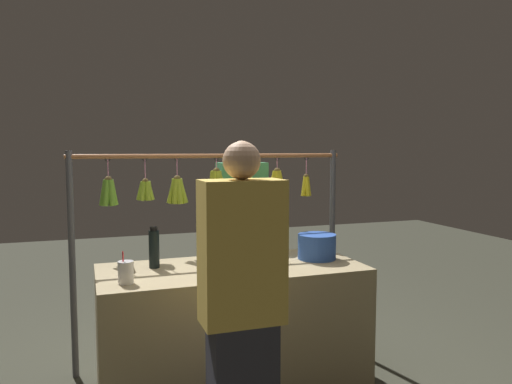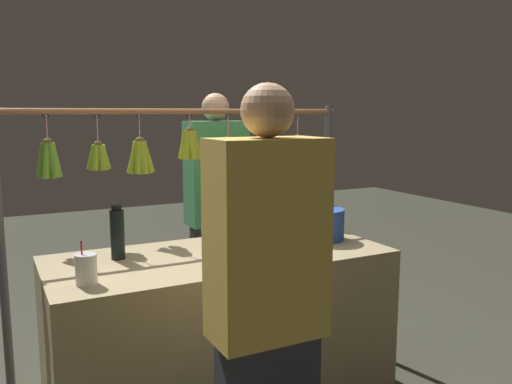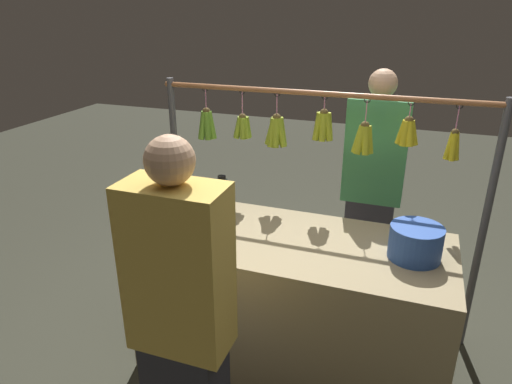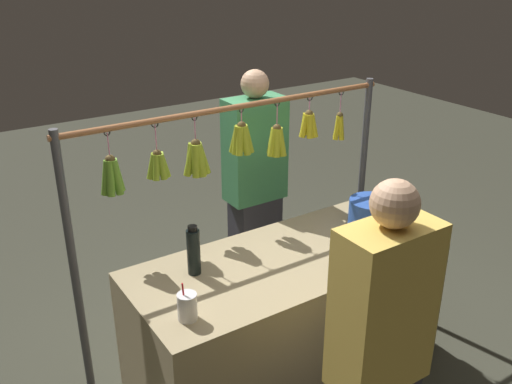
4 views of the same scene
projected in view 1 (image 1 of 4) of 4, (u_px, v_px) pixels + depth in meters
market_counter at (232, 327)px, 3.25m from camera, size 1.70×0.75×0.81m
display_rack at (208, 205)px, 3.64m from camera, size 2.03×0.14×1.56m
water_bottle at (154, 248)px, 3.18m from camera, size 0.07×0.07×0.27m
blue_bucket at (317, 247)px, 3.44m from camera, size 0.26×0.26×0.17m
drink_cup at (126, 272)px, 2.81m from camera, size 0.09×0.09×0.19m
vendor_person at (242, 241)px, 4.08m from camera, size 0.39×0.21×1.64m
customer_person at (242, 316)px, 2.32m from camera, size 0.38×0.21×1.61m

